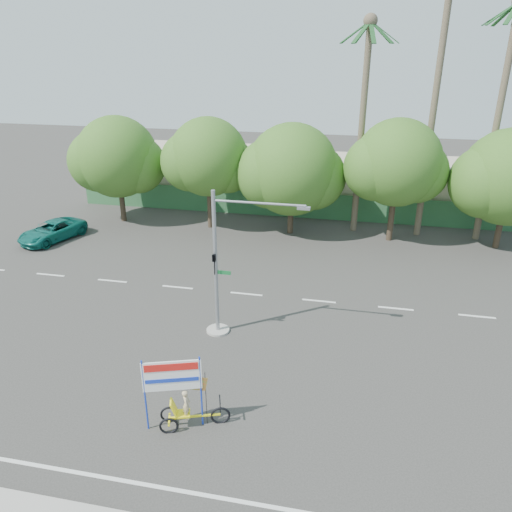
# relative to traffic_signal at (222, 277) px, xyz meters

# --- Properties ---
(ground) EXTENTS (120.00, 120.00, 0.00)m
(ground) POSITION_rel_traffic_signal_xyz_m (2.20, -3.98, -2.92)
(ground) COLOR #33302D
(ground) RESTS_ON ground
(fence) EXTENTS (38.00, 0.08, 2.00)m
(fence) POSITION_rel_traffic_signal_xyz_m (2.20, 17.52, -1.92)
(fence) COLOR #336B3D
(fence) RESTS_ON ground
(building_left) EXTENTS (12.00, 8.00, 4.00)m
(building_left) POSITION_rel_traffic_signal_xyz_m (-7.80, 22.02, -0.92)
(building_left) COLOR #B9AC93
(building_left) RESTS_ON ground
(building_right) EXTENTS (14.00, 8.00, 3.60)m
(building_right) POSITION_rel_traffic_signal_xyz_m (10.20, 22.02, -1.12)
(building_right) COLOR #B9AC93
(building_right) RESTS_ON ground
(tree_far_left) EXTENTS (7.14, 6.00, 7.96)m
(tree_far_left) POSITION_rel_traffic_signal_xyz_m (-11.85, 14.02, 1.84)
(tree_far_left) COLOR #473828
(tree_far_left) RESTS_ON ground
(tree_left) EXTENTS (6.66, 5.60, 8.07)m
(tree_left) POSITION_rel_traffic_signal_xyz_m (-4.85, 14.02, 2.14)
(tree_left) COLOR #473828
(tree_left) RESTS_ON ground
(tree_center) EXTENTS (7.62, 6.40, 7.85)m
(tree_center) POSITION_rel_traffic_signal_xyz_m (1.14, 14.02, 1.55)
(tree_center) COLOR #473828
(tree_center) RESTS_ON ground
(tree_right) EXTENTS (6.90, 5.80, 8.36)m
(tree_right) POSITION_rel_traffic_signal_xyz_m (8.15, 14.02, 2.32)
(tree_right) COLOR #473828
(tree_right) RESTS_ON ground
(tree_far_right) EXTENTS (7.38, 6.20, 7.94)m
(tree_far_right) POSITION_rel_traffic_signal_xyz_m (15.15, 14.02, 1.73)
(tree_far_right) COLOR #473828
(tree_far_right) RESTS_ON ground
(palm_tall) EXTENTS (3.73, 3.79, 17.45)m
(palm_tall) POSITION_rel_traffic_signal_xyz_m (10.20, 15.52, 7.55)
(palm_tall) COLOR #70604C
(palm_tall) RESTS_ON ground
(palm_mid) EXTENTS (3.73, 3.79, 15.45)m
(palm_mid) POSITION_rel_traffic_signal_xyz_m (14.20, 15.52, 6.48)
(palm_mid) COLOR #70604C
(palm_mid) RESTS_ON ground
(palm_short) EXTENTS (3.73, 3.79, 14.45)m
(palm_short) POSITION_rel_traffic_signal_xyz_m (5.70, 15.52, 5.94)
(palm_short) COLOR #70604C
(palm_short) RESTS_ON ground
(traffic_signal) EXTENTS (4.72, 1.10, 7.00)m
(traffic_signal) POSITION_rel_traffic_signal_xyz_m (0.00, 0.00, 0.00)
(traffic_signal) COLOR gray
(traffic_signal) RESTS_ON ground
(trike_billboard) EXTENTS (2.89, 1.25, 2.97)m
(trike_billboard) POSITION_rel_traffic_signal_xyz_m (0.23, -6.43, -1.72)
(trike_billboard) COLOR black
(trike_billboard) RESTS_ON ground
(pickup_truck) EXTENTS (3.66, 5.26, 1.34)m
(pickup_truck) POSITION_rel_traffic_signal_xyz_m (-14.84, 9.20, -2.25)
(pickup_truck) COLOR #0E6257
(pickup_truck) RESTS_ON ground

